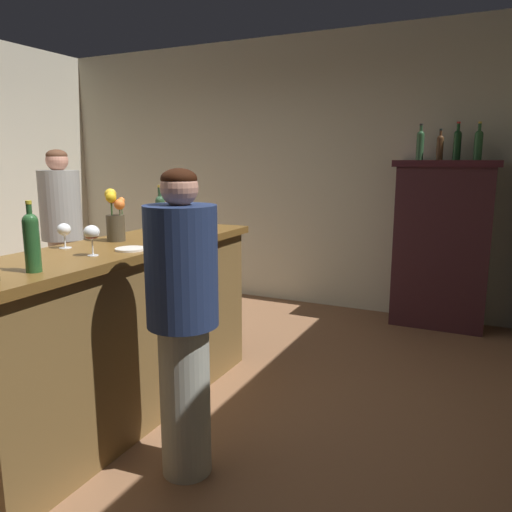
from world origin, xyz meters
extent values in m
plane|color=brown|center=(0.00, 0.00, 0.00)|extent=(7.35, 7.35, 0.00)
cube|color=#B7B59E|center=(0.00, 2.89, 1.43)|extent=(5.35, 0.12, 2.85)
cube|color=brown|center=(0.38, -0.02, 0.51)|extent=(0.56, 2.13, 1.03)
cube|color=brown|center=(0.38, -0.02, 1.05)|extent=(0.63, 2.22, 0.05)
cube|color=#34191E|center=(1.95, 2.60, 0.78)|extent=(0.84, 0.33, 1.57)
cube|color=#36141A|center=(1.95, 2.60, 1.54)|extent=(0.92, 0.39, 0.06)
cylinder|color=#245227|center=(0.53, -0.74, 1.19)|extent=(0.07, 0.07, 0.23)
sphere|color=#245227|center=(0.53, -0.74, 1.30)|extent=(0.07, 0.07, 0.07)
cylinder|color=#245227|center=(0.53, -0.74, 1.34)|extent=(0.02, 0.02, 0.08)
cylinder|color=gold|center=(0.53, -0.74, 1.39)|extent=(0.03, 0.03, 0.02)
cylinder|color=#27462C|center=(0.20, 0.66, 1.18)|extent=(0.07, 0.07, 0.21)
sphere|color=#27462C|center=(0.20, 0.66, 1.28)|extent=(0.07, 0.07, 0.07)
cylinder|color=#27462C|center=(0.20, 0.66, 1.33)|extent=(0.03, 0.03, 0.09)
cylinder|color=gold|center=(0.20, 0.66, 1.39)|extent=(0.03, 0.03, 0.02)
cylinder|color=white|center=(0.18, -0.23, 1.08)|extent=(0.07, 0.07, 0.00)
cylinder|color=white|center=(0.18, -0.23, 1.11)|extent=(0.01, 0.01, 0.07)
ellipsoid|color=white|center=(0.18, -0.23, 1.18)|extent=(0.08, 0.08, 0.07)
cylinder|color=white|center=(0.46, 0.82, 1.08)|extent=(0.06, 0.06, 0.00)
cylinder|color=white|center=(0.46, 0.82, 1.12)|extent=(0.01, 0.01, 0.07)
ellipsoid|color=white|center=(0.46, 0.82, 1.18)|extent=(0.07, 0.07, 0.06)
ellipsoid|color=maroon|center=(0.46, 0.82, 1.16)|extent=(0.06, 0.06, 0.02)
cylinder|color=white|center=(0.49, -0.34, 1.08)|extent=(0.06, 0.06, 0.00)
cylinder|color=white|center=(0.49, -0.34, 1.12)|extent=(0.01, 0.01, 0.08)
ellipsoid|color=white|center=(0.49, -0.34, 1.20)|extent=(0.08, 0.08, 0.07)
ellipsoid|color=maroon|center=(0.49, -0.34, 1.18)|extent=(0.07, 0.07, 0.03)
cylinder|color=#453C2B|center=(0.27, 0.09, 1.16)|extent=(0.11, 0.11, 0.16)
cylinder|color=#38602D|center=(0.32, 0.09, 1.24)|extent=(0.01, 0.01, 0.13)
sphere|color=orange|center=(0.32, 0.09, 1.30)|extent=(0.06, 0.06, 0.06)
cylinder|color=#38602D|center=(0.29, 0.14, 1.25)|extent=(0.01, 0.01, 0.15)
sphere|color=orange|center=(0.29, 0.14, 1.32)|extent=(0.04, 0.04, 0.04)
cylinder|color=#38602D|center=(0.24, 0.11, 1.25)|extent=(0.01, 0.01, 0.16)
sphere|color=red|center=(0.24, 0.11, 1.33)|extent=(0.06, 0.06, 0.06)
cylinder|color=#38602D|center=(0.25, 0.08, 1.27)|extent=(0.01, 0.01, 0.19)
sphere|color=gold|center=(0.25, 0.08, 1.36)|extent=(0.07, 0.07, 0.07)
cylinder|color=#38602D|center=(0.28, 0.06, 1.26)|extent=(0.01, 0.01, 0.17)
sphere|color=gold|center=(0.28, 0.06, 1.35)|extent=(0.06, 0.06, 0.06)
cylinder|color=white|center=(0.56, -0.12, 1.08)|extent=(0.17, 0.17, 0.01)
cylinder|color=#284D2E|center=(1.71, 2.60, 1.68)|extent=(0.07, 0.07, 0.23)
sphere|color=#284D2E|center=(1.71, 2.60, 1.80)|extent=(0.07, 0.07, 0.07)
cylinder|color=#284D2E|center=(1.71, 2.60, 1.84)|extent=(0.03, 0.03, 0.08)
cylinder|color=black|center=(1.71, 2.60, 1.89)|extent=(0.03, 0.03, 0.02)
cylinder|color=#4B2F1B|center=(1.88, 2.60, 1.66)|extent=(0.06, 0.06, 0.19)
sphere|color=#4B2F1B|center=(1.88, 2.60, 1.76)|extent=(0.06, 0.06, 0.06)
cylinder|color=#4B2F1B|center=(1.88, 2.60, 1.79)|extent=(0.02, 0.02, 0.07)
cylinder|color=black|center=(1.88, 2.60, 1.84)|extent=(0.03, 0.03, 0.02)
cylinder|color=#14391B|center=(2.03, 2.60, 1.68)|extent=(0.07, 0.07, 0.23)
sphere|color=#14391B|center=(2.03, 2.60, 1.80)|extent=(0.07, 0.07, 0.07)
cylinder|color=#14391B|center=(2.03, 2.60, 1.84)|extent=(0.03, 0.03, 0.09)
cylinder|color=#AF1C1A|center=(2.03, 2.60, 1.90)|extent=(0.03, 0.03, 0.02)
cylinder|color=#24512A|center=(2.20, 2.60, 1.68)|extent=(0.07, 0.07, 0.22)
sphere|color=#24512A|center=(2.20, 2.60, 1.79)|extent=(0.07, 0.07, 0.07)
cylinder|color=#24512A|center=(2.20, 2.60, 1.84)|extent=(0.03, 0.03, 0.09)
cylinder|color=gold|center=(2.20, 2.60, 1.89)|extent=(0.03, 0.03, 0.02)
cylinder|color=#BBA691|center=(-1.20, 1.04, 0.42)|extent=(0.26, 0.26, 0.85)
cylinder|color=gray|center=(-1.20, 1.04, 1.16)|extent=(0.36, 0.36, 0.63)
sphere|color=tan|center=(-1.20, 1.04, 1.57)|extent=(0.19, 0.19, 0.19)
ellipsoid|color=#523220|center=(-1.20, 1.04, 1.61)|extent=(0.18, 0.18, 0.11)
cylinder|color=#9A9C90|center=(1.05, -0.35, 0.39)|extent=(0.25, 0.25, 0.78)
cylinder|color=navy|center=(1.05, -0.35, 1.07)|extent=(0.35, 0.35, 0.58)
sphere|color=tan|center=(1.05, -0.35, 1.44)|extent=(0.18, 0.18, 0.18)
ellipsoid|color=black|center=(1.05, -0.35, 1.48)|extent=(0.17, 0.17, 0.10)
camera|label=1|loc=(2.36, -2.28, 1.57)|focal=34.89mm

